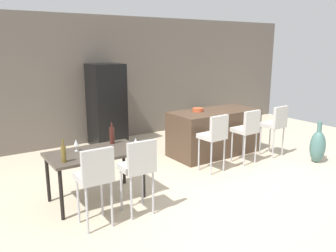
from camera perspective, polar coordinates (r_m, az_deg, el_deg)
The scene contains 17 objects.
ground_plane at distance 6.35m, azimuth 8.45°, elevation -7.39°, with size 10.00×10.00×0.00m, color beige.
back_wall at distance 8.57m, azimuth -5.54°, elevation 8.03°, with size 10.00×0.12×2.90m, color #665B51.
kitchen_island at distance 7.20m, azimuth 7.68°, elevation -1.05°, with size 1.87×0.87×0.92m, color #4C3828.
bar_chair_left at distance 6.09m, azimuth 7.76°, elevation -1.38°, with size 0.42×0.42×1.05m.
bar_chair_middle at distance 6.64m, azimuth 13.08°, elevation -0.36°, with size 0.41×0.41×1.05m.
bar_chair_right at distance 7.24m, azimuth 17.49°, elevation 0.48°, with size 0.42×0.42×1.05m.
dining_table at distance 5.05m, azimuth -12.04°, elevation -5.00°, with size 1.34×0.77×0.74m.
dining_chair_near at distance 4.28m, azimuth -12.07°, elevation -7.93°, with size 0.40×0.40×1.05m.
dining_chair_far at distance 4.52m, azimuth -4.95°, elevation -6.53°, with size 0.42×0.42×1.05m.
wine_bottle_right at distance 4.66m, azimuth -17.02°, elevation -4.40°, with size 0.07×0.07×0.31m.
wine_bottle_end at distance 5.35m, azimuth -9.33°, elevation -1.51°, with size 0.07×0.07×0.34m.
wine_glass_left at distance 5.09m, azimuth -15.09°, elevation -2.71°, with size 0.07×0.07×0.17m.
wine_glass_middle at distance 5.01m, azimuth -5.42°, elevation -2.54°, with size 0.07×0.07×0.17m.
refrigerator at distance 7.82m, azimuth -10.19°, elevation 3.46°, with size 0.72×0.68×1.84m, color black.
fruit_bowl at distance 6.96m, azimuth 5.00°, elevation 2.71°, with size 0.22×0.22×0.07m, color #C6512D.
floor_vase at distance 7.24m, azimuth 23.69°, elevation -3.10°, with size 0.29×0.29×0.81m.
potted_plant at distance 9.42m, azimuth 6.17°, elevation 1.61°, with size 0.37×0.37×0.57m.
Camera 1 is at (-4.03, -4.38, 2.23)m, focal length 36.54 mm.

